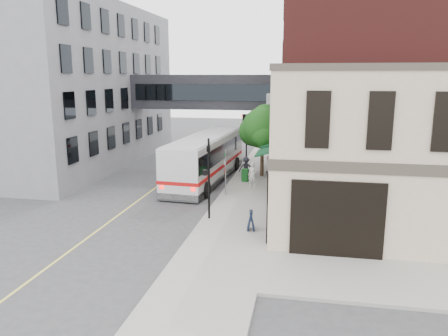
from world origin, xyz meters
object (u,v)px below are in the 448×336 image
at_px(bus, 206,156).
at_px(pedestrian_b, 271,162).
at_px(pedestrian_a, 253,175).
at_px(newspaper_box, 245,175).
at_px(pedestrian_c, 246,168).
at_px(sandwich_board, 251,220).

distance_m(bus, pedestrian_b, 5.52).
xyz_separation_m(pedestrian_a, newspaper_box, (-0.75, 1.57, -0.42)).
height_order(pedestrian_a, pedestrian_c, pedestrian_a).
distance_m(newspaper_box, sandwich_board, 10.50).
xyz_separation_m(bus, pedestrian_a, (3.80, -1.86, -0.88)).
height_order(pedestrian_c, newspaper_box, pedestrian_c).
bearing_deg(pedestrian_c, pedestrian_b, 37.99).
distance_m(pedestrian_c, newspaper_box, 0.85).
relative_size(pedestrian_c, newspaper_box, 1.83).
xyz_separation_m(pedestrian_c, sandwich_board, (1.82, -11.11, -0.36)).
bearing_deg(bus, pedestrian_a, -26.06).
height_order(pedestrian_b, pedestrian_c, pedestrian_b).
bearing_deg(newspaper_box, sandwich_board, -70.02).
xyz_separation_m(bus, pedestrian_c, (2.99, 0.47, -0.91)).
height_order(bus, pedestrian_c, bus).
distance_m(pedestrian_c, sandwich_board, 11.27).
relative_size(bus, newspaper_box, 13.68).
bearing_deg(newspaper_box, pedestrian_c, 104.80).
height_order(bus, newspaper_box, bus).
bearing_deg(newspaper_box, bus, -175.07).
distance_m(pedestrian_a, newspaper_box, 1.79).
distance_m(bus, pedestrian_a, 4.32).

